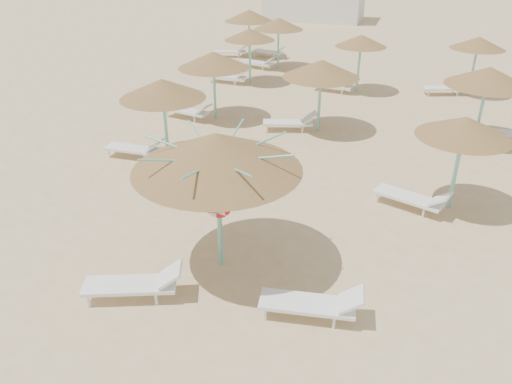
% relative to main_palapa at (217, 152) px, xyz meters
% --- Properties ---
extents(ground, '(120.00, 120.00, 0.00)m').
position_rel_main_palapa_xyz_m(ground, '(0.46, -0.11, -2.83)').
color(ground, '#D3B381').
rests_on(ground, ground).
extents(main_palapa, '(3.62, 3.62, 3.25)m').
position_rel_main_palapa_xyz_m(main_palapa, '(0.00, 0.00, 0.00)').
color(main_palapa, '#71C4B8').
rests_on(main_palapa, ground).
extents(lounger_main_a, '(2.17, 1.33, 0.76)m').
position_rel_main_palapa_xyz_m(lounger_main_a, '(-1.23, -1.68, -2.47)').
color(lounger_main_a, white).
rests_on(lounger_main_a, ground).
extents(lounger_main_b, '(2.12, 0.90, 0.74)m').
position_rel_main_palapa_xyz_m(lounger_main_b, '(2.44, -1.12, -2.47)').
color(lounger_main_b, white).
rests_on(lounger_main_b, ground).
extents(palapa_field, '(21.24, 18.32, 2.72)m').
position_rel_main_palapa_xyz_m(palapa_field, '(1.21, 11.30, -0.52)').
color(palapa_field, '#71C4B8').
rests_on(palapa_field, ground).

